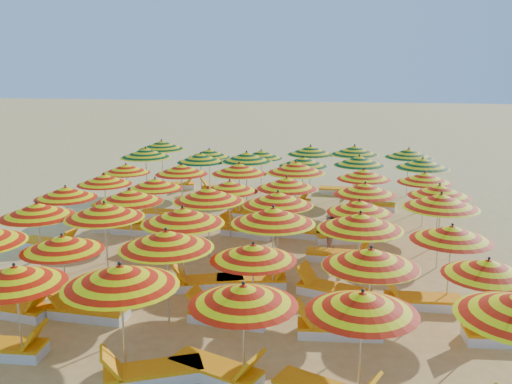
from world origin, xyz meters
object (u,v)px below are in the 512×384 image
umbrella_24 (104,179)px  umbrella_11 (488,268)px  lounger_30 (341,190)px  lounger_26 (289,201)px  umbrella_34 (364,174)px  beachgoer_b (333,228)px  lounger_13 (332,290)px  lounger_22 (346,237)px  umbrella_38 (247,157)px  umbrella_46 (355,150)px  umbrella_28 (365,189)px  umbrella_47 (409,153)px  umbrella_42 (162,145)px  umbrella_4 (362,302)px  umbrella_45 (310,150)px  umbrella_19 (129,196)px  lounger_28 (176,185)px  umbrella_18 (66,193)px  beachgoer_a (367,210)px  lounger_11 (206,282)px  lounger_24 (167,214)px  lounger_2 (151,373)px  lounger_15 (50,244)px  lounger_10 (506,335)px  lounger_21 (302,232)px  umbrella_13 (104,210)px  umbrella_25 (155,183)px  umbrella_43 (209,153)px  lounger_17 (339,255)px  lounger_29 (220,189)px  umbrella_30 (126,169)px  umbrella_36 (146,153)px  lounger_7 (87,311)px  umbrella_16 (360,221)px  lounger_18 (123,225)px  lounger_3 (218,371)px  umbrella_20 (208,194)px  umbrella_26 (230,186)px  umbrella_33 (296,167)px  umbrella_10 (371,257)px  lounger_6 (14,309)px  lounger_14 (421,301)px  lounger_1 (3,348)px  umbrella_44 (261,154)px  lounger_19 (140,229)px  umbrella_35 (425,178)px  lounger_9 (337,328)px  lounger_25 (254,214)px  umbrella_17 (452,233)px  umbrella_8 (166,239)px  umbrella_40 (359,161)px  lounger_12 (253,281)px  umbrella_37 (201,158)px  umbrella_15 (273,215)px  umbrella_3 (243,295)px  umbrella_31 (181,169)px

umbrella_24 → umbrella_11: bearing=-31.1°
umbrella_11 → lounger_30: 13.04m
umbrella_24 → lounger_26: (5.66, 4.12, -1.51)m
umbrella_34 → beachgoer_b: size_ratio=1.67×
lounger_13 → lounger_22: 4.24m
umbrella_38 → umbrella_46: size_ratio=1.04×
lounger_26 → umbrella_28: bearing=-38.2°
umbrella_47 → lounger_22: 7.09m
umbrella_42 → umbrella_28: bearing=-37.7°
umbrella_4 → umbrella_45: size_ratio=0.76×
umbrella_19 → lounger_28: (-1.32, 8.51, -1.61)m
umbrella_18 → beachgoer_a: 9.39m
lounger_11 → lounger_24: (-2.92, 5.94, 0.00)m
lounger_2 → lounger_15: 8.29m
lounger_10 → lounger_21: 7.74m
umbrella_13 → umbrella_25: bearing=91.8°
umbrella_43 → lounger_15: (-2.84, -8.22, -1.48)m
umbrella_25 → lounger_17: size_ratio=1.18×
umbrella_25 → lounger_30: umbrella_25 is taller
umbrella_43 → lounger_29: 1.58m
umbrella_30 → lounger_29: bearing=53.7°
umbrella_36 → lounger_7: umbrella_36 is taller
umbrella_16 → beachgoer_b: 3.61m
umbrella_11 → lounger_18: 11.84m
lounger_3 → lounger_18: size_ratio=1.00×
umbrella_20 → lounger_17: umbrella_20 is taller
umbrella_26 → umbrella_33: (1.85, 2.19, 0.24)m
umbrella_10 → lounger_26: bearing=104.1°
lounger_6 → lounger_13: 7.19m
lounger_14 → beachgoer_b: 4.27m
umbrella_16 → lounger_26: bearing=106.5°
lounger_1 → umbrella_44: bearing=75.5°
lounger_19 → lounger_7: bearing=-77.5°
lounger_18 → umbrella_35: bearing=-4.0°
lounger_2 → lounger_9: same height
umbrella_4 → lounger_25: (-3.49, 10.56, -1.55)m
umbrella_20 → umbrella_42: 9.44m
lounger_30 → umbrella_42: bearing=-176.8°
umbrella_17 → umbrella_30: (-10.27, 6.57, -0.09)m
lounger_28 → umbrella_47: bearing=-12.8°
umbrella_8 → lounger_11: size_ratio=1.42×
umbrella_30 → umbrella_40: umbrella_40 is taller
lounger_11 → lounger_12: 1.16m
umbrella_36 → umbrella_47: bearing=11.8°
lounger_9 → lounger_14: bearing=-143.1°
umbrella_37 → lounger_6: umbrella_37 is taller
umbrella_15 → umbrella_37: 9.30m
lounger_3 → lounger_30: size_ratio=1.04×
umbrella_3 → lounger_6: size_ratio=1.08×
umbrella_31 → umbrella_3: bearing=-68.3°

